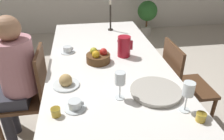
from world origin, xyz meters
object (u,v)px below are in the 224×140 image
object	(u,v)px
bread_plate	(66,82)
wine_glass_water	(120,79)
candlestick_tall	(110,19)
potted_plant	(147,13)
chair_person_side	(30,94)
teacup_near_person	(75,105)
chair_opposite	(182,84)
wine_glass_juice	(188,91)
jam_jar_red	(56,112)
fruit_bowl	(98,57)
person_seated	(14,74)
serving_tray	(156,91)
teacup_across	(68,50)
red_pitcher	(124,46)
jam_jar_amber	(201,117)

from	to	relation	value
bread_plate	wine_glass_water	bearing A→B (deg)	-30.23
candlestick_tall	potted_plant	world-z (taller)	candlestick_tall
chair_person_side	teacup_near_person	size ratio (longest dim) A/B	6.46
chair_opposite	wine_glass_juice	world-z (taller)	wine_glass_juice
wine_glass_water	jam_jar_red	distance (m)	0.43
wine_glass_water	bread_plate	bearing A→B (deg)	149.77
fruit_bowl	person_seated	bearing A→B (deg)	-177.39
chair_opposite	person_seated	world-z (taller)	person_seated
fruit_bowl	teacup_near_person	bearing A→B (deg)	-108.69
wine_glass_water	candlestick_tall	bearing A→B (deg)	83.84
wine_glass_juice	serving_tray	xyz separation A→B (m)	(-0.11, 0.20, -0.13)
teacup_across	fruit_bowl	size ratio (longest dim) A/B	0.66
chair_opposite	red_pitcher	world-z (taller)	red_pitcher
wine_glass_juice	teacup_near_person	world-z (taller)	wine_glass_juice
jam_jar_amber	jam_jar_red	world-z (taller)	same
chair_person_side	chair_opposite	world-z (taller)	same
wine_glass_water	chair_person_side	bearing A→B (deg)	143.13
jam_jar_amber	chair_person_side	bearing A→B (deg)	143.90
person_seated	fruit_bowl	size ratio (longest dim) A/B	5.70
chair_opposite	person_seated	xyz separation A→B (m)	(-1.46, 0.05, 0.22)
wine_glass_water	bread_plate	world-z (taller)	wine_glass_water
chair_person_side	jam_jar_amber	xyz separation A→B (m)	(1.10, -0.81, 0.29)
person_seated	teacup_across	size ratio (longest dim) A/B	8.65
teacup_near_person	jam_jar_red	world-z (taller)	teacup_near_person
chair_opposite	teacup_near_person	xyz separation A→B (m)	(-0.97, -0.52, 0.28)
teacup_near_person	teacup_across	world-z (taller)	same
red_pitcher	jam_jar_red	size ratio (longest dim) A/B	3.24
person_seated	candlestick_tall	xyz separation A→B (m)	(0.92, 0.84, 0.18)
wine_glass_water	serving_tray	size ratio (longest dim) A/B	0.56
wine_glass_juice	candlestick_tall	world-z (taller)	candlestick_tall
teacup_across	jam_jar_red	world-z (taller)	teacup_across
potted_plant	bread_plate	bearing A→B (deg)	-117.71
chair_opposite	wine_glass_water	size ratio (longest dim) A/B	4.54
chair_person_side	wine_glass_water	size ratio (longest dim) A/B	4.54
teacup_near_person	jam_jar_red	xyz separation A→B (m)	(-0.11, -0.05, 0.00)
chair_opposite	jam_jar_red	bearing A→B (deg)	-62.22
person_seated	wine_glass_juice	world-z (taller)	person_seated
teacup_near_person	jam_jar_amber	bearing A→B (deg)	-17.53
wine_glass_juice	bread_plate	bearing A→B (deg)	151.32
chair_opposite	potted_plant	distance (m)	2.66
serving_tray	teacup_near_person	bearing A→B (deg)	-171.84
potted_plant	teacup_across	bearing A→B (deg)	-123.31
chair_person_side	wine_glass_water	world-z (taller)	wine_glass_water
chair_person_side	bread_plate	xyz separation A→B (m)	(0.34, -0.32, 0.29)
teacup_across	wine_glass_juice	bearing A→B (deg)	-53.67
chair_person_side	red_pitcher	distance (m)	0.93
teacup_near_person	fruit_bowl	world-z (taller)	fruit_bowl
wine_glass_juice	fruit_bowl	xyz separation A→B (m)	(-0.45, 0.72, -0.10)
wine_glass_juice	serving_tray	world-z (taller)	wine_glass_juice
red_pitcher	jam_jar_red	world-z (taller)	red_pitcher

